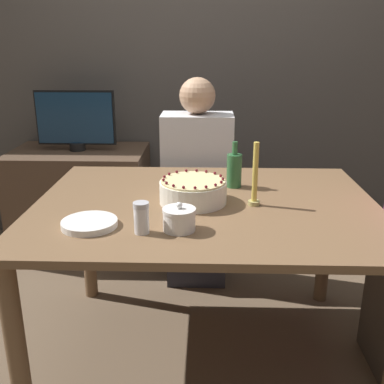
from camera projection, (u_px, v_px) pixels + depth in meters
name	position (u px, v px, depth m)	size (l,w,h in m)	color
ground_plane	(203.00, 352.00, 2.09)	(12.00, 12.00, 0.00)	brown
wall_behind	(207.00, 53.00, 3.00)	(8.00, 0.05, 2.60)	#4C4742
dining_table	(205.00, 225.00, 1.89)	(1.41, 1.08, 0.74)	brown
cake	(192.00, 191.00, 1.84)	(0.28, 0.28, 0.11)	white
sugar_bowl	(178.00, 219.00, 1.57)	(0.12, 0.12, 0.10)	white
sugar_shaker	(140.00, 218.00, 1.54)	(0.06, 0.06, 0.11)	white
plate_stack	(88.00, 223.00, 1.61)	(0.20, 0.20, 0.02)	white
candle	(254.00, 180.00, 1.79)	(0.05, 0.05, 0.26)	tan
bottle	(233.00, 170.00, 2.03)	(0.07, 0.07, 0.21)	#2D6638
person_man_blue_shirt	(196.00, 195.00, 2.63)	(0.40, 0.34, 1.19)	#2D2D38
side_cabinet	(81.00, 201.00, 3.03)	(0.87, 0.55, 0.70)	#4C3828
tv_monitor	(75.00, 120.00, 2.85)	(0.51, 0.10, 0.38)	black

